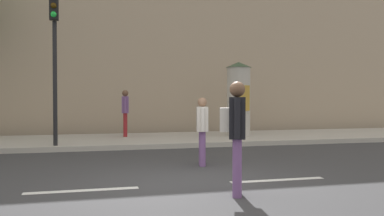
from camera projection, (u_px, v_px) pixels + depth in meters
ground_plane at (186, 185)px, 6.95m from camera, size 80.00×80.00×0.00m
sidewalk_curb at (138, 140)px, 13.73m from camera, size 36.00×4.00×0.15m
lane_markings at (186, 185)px, 6.95m from camera, size 25.80×0.16×0.01m
building_backdrop at (125, 27)px, 18.46m from camera, size 36.00×5.00×9.43m
traffic_light at (54, 43)px, 11.33m from camera, size 0.24×0.45×4.26m
poster_column at (239, 98)px, 14.64m from camera, size 0.92×0.92×2.65m
pedestrian_in_dark_shirt at (202, 126)px, 8.96m from camera, size 0.33×0.60×1.51m
pedestrian_near_pole at (236, 127)px, 6.18m from camera, size 0.49×0.62×1.74m
pedestrian_with_bag at (125, 109)px, 14.19m from camera, size 0.28×0.60×1.63m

